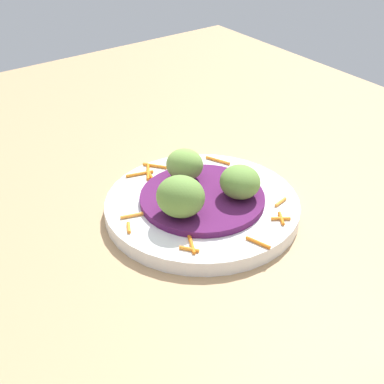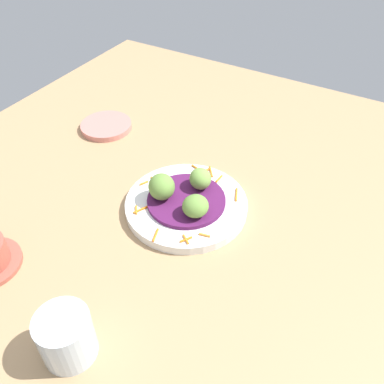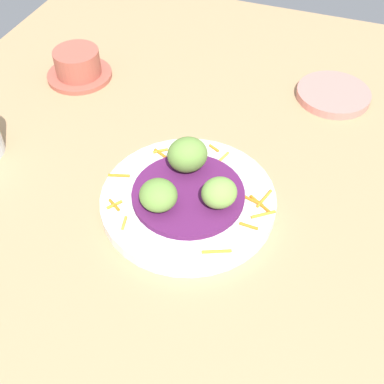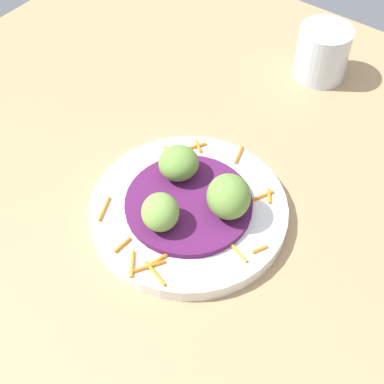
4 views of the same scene
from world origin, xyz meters
TOP-DOWN VIEW (x-y plane):
  - table_surface at (0.00, 0.00)cm, footprint 110.00×110.00cm
  - main_plate at (-4.31, 5.78)cm, footprint 23.26×23.26cm
  - cabbage_bed at (-4.31, 5.78)cm, footprint 14.87×14.87cm
  - carrot_garnish at (-3.41, 4.26)cm, footprint 18.88×23.19cm
  - guac_scoop_left at (-7.80, 8.45)cm, footprint 5.54×5.64cm
  - guac_scoop_center at (-4.87, 1.43)cm, footprint 6.14×6.19cm
  - guac_scoop_right at (-0.26, 7.47)cm, footprint 7.28×7.36cm

SIDE VIEW (x-z plane):
  - table_surface at x=0.00cm, z-range 0.00..2.00cm
  - main_plate at x=-4.31cm, z-range 2.00..3.79cm
  - carrot_garnish at x=-3.41cm, z-range 3.79..4.19cm
  - cabbage_bed at x=-4.31cm, z-range 3.79..4.60cm
  - guac_scoop_left at x=-7.80cm, z-range 4.60..8.46cm
  - guac_scoop_center at x=-4.87cm, z-range 4.60..8.58cm
  - guac_scoop_right at x=-0.26cm, z-range 4.60..9.33cm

